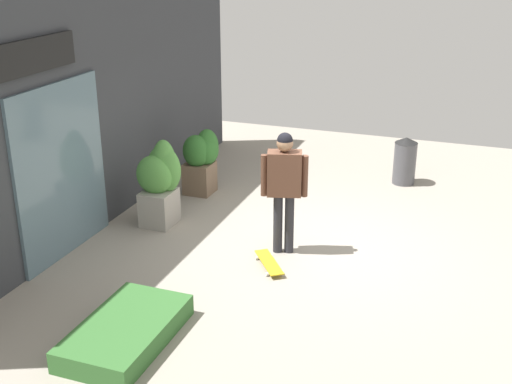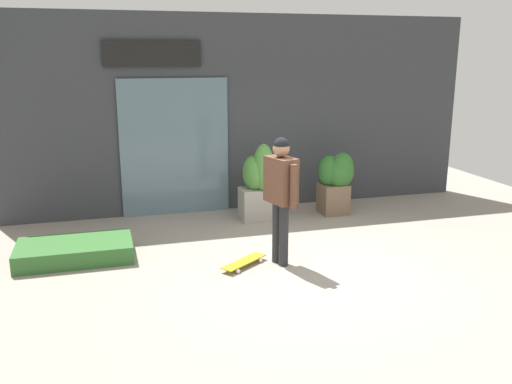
{
  "view_description": "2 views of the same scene",
  "coord_description": "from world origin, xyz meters",
  "px_view_note": "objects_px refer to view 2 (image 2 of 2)",
  "views": [
    {
      "loc": [
        -8.27,
        -2.2,
        4.17
      ],
      "look_at": [
        -0.54,
        0.63,
        0.96
      ],
      "focal_mm": 45.83,
      "sensor_mm": 36.0,
      "label": 1
    },
    {
      "loc": [
        -2.55,
        -6.44,
        2.81
      ],
      "look_at": [
        -0.54,
        0.63,
        0.96
      ],
      "focal_mm": 38.51,
      "sensor_mm": 36.0,
      "label": 2
    }
  ],
  "objects_px": {
    "skateboard": "(244,262)",
    "planter_box_right": "(336,179)",
    "skateboarder": "(281,187)",
    "planter_box_left": "(259,179)"
  },
  "relations": [
    {
      "from": "skateboard",
      "to": "planter_box_left",
      "type": "distance_m",
      "value": 2.29
    },
    {
      "from": "skateboarder",
      "to": "planter_box_right",
      "type": "xyz_separation_m",
      "value": [
        1.72,
        2.03,
        -0.44
      ]
    },
    {
      "from": "skateboard",
      "to": "planter_box_right",
      "type": "bearing_deg",
      "value": -174.57
    },
    {
      "from": "skateboarder",
      "to": "planter_box_left",
      "type": "relative_size",
      "value": 1.31
    },
    {
      "from": "skateboarder",
      "to": "planter_box_right",
      "type": "height_order",
      "value": "skateboarder"
    },
    {
      "from": "skateboarder",
      "to": "skateboard",
      "type": "xyz_separation_m",
      "value": [
        -0.51,
        0.04,
        -1.02
      ]
    },
    {
      "from": "skateboard",
      "to": "planter_box_right",
      "type": "height_order",
      "value": "planter_box_right"
    },
    {
      "from": "planter_box_left",
      "to": "planter_box_right",
      "type": "bearing_deg",
      "value": -2.14
    },
    {
      "from": "skateboard",
      "to": "planter_box_left",
      "type": "height_order",
      "value": "planter_box_left"
    },
    {
      "from": "skateboarder",
      "to": "planter_box_left",
      "type": "distance_m",
      "value": 2.14
    }
  ]
}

